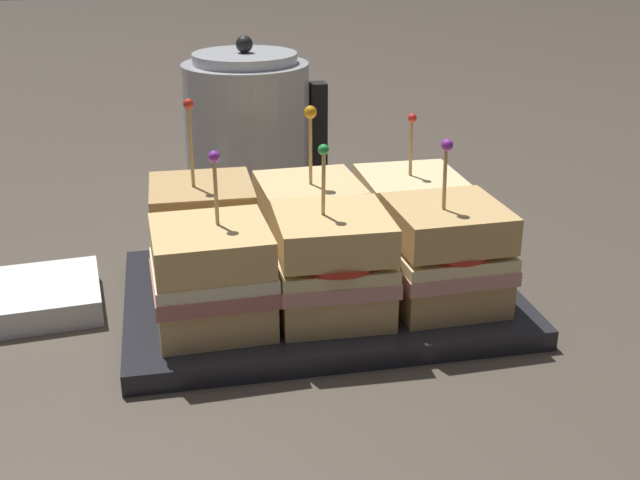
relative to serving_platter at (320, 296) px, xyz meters
The scene contains 10 objects.
ground_plane 0.01m from the serving_platter, ahead, with size 6.00×6.00×0.00m, color #4C4238.
serving_platter is the anchor object (origin of this frame).
sandwich_front_left 0.12m from the serving_platter, 153.46° to the right, with size 0.10×0.10×0.15m.
sandwich_front_center 0.07m from the serving_platter, 90.98° to the right, with size 0.10×0.10×0.15m.
sandwich_front_right 0.12m from the serving_platter, 26.05° to the right, with size 0.10×0.10×0.15m.
sandwich_back_left 0.13m from the serving_platter, 153.09° to the left, with size 0.10×0.10×0.17m.
sandwich_back_center 0.07m from the serving_platter, 91.06° to the left, with size 0.10×0.10×0.16m.
sandwich_back_right 0.12m from the serving_platter, 27.54° to the left, with size 0.10×0.10×0.15m.
kettle_steel 0.31m from the serving_platter, 95.73° to the left, with size 0.17×0.15×0.21m.
napkin_stack 0.26m from the serving_platter, 169.96° to the left, with size 0.12×0.12×0.02m.
Camera 1 is at (-0.13, -0.65, 0.34)m, focal length 45.00 mm.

